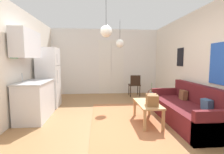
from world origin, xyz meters
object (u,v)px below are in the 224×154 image
pendant_lamp_near (106,31)px  pendant_lamp_far (120,44)px  couch (188,111)px  handbag (152,100)px  bamboo_vase (152,97)px  refrigerator (49,78)px  accent_chair (135,84)px  coffee_table (147,106)px

pendant_lamp_near → pendant_lamp_far: bearing=75.0°
couch → handbag: (-0.90, -0.15, 0.30)m
bamboo_vase → pendant_lamp_near: pendant_lamp_near is taller
couch → pendant_lamp_near: pendant_lamp_near is taller
refrigerator → accent_chair: 3.15m
refrigerator → handbag: bearing=-33.7°
bamboo_vase → accent_chair: (0.21, 2.67, -0.09)m
coffee_table → bamboo_vase: (0.11, 0.07, 0.17)m
couch → refrigerator: refrigerator is taller
refrigerator → couch: bearing=-24.3°
handbag → refrigerator: bearing=146.3°
accent_chair → pendant_lamp_far: size_ratio=0.96×
couch → handbag: 0.96m
coffee_table → accent_chair: size_ratio=1.20×
bamboo_vase → handbag: bearing=-106.1°
bamboo_vase → handbag: bamboo_vase is taller
coffee_table → handbag: (0.03, -0.21, 0.18)m
bamboo_vase → pendant_lamp_far: size_ratio=0.51×
bamboo_vase → pendant_lamp_far: (-0.50, 1.73, 1.35)m
handbag → refrigerator: (-2.58, 1.72, 0.31)m
refrigerator → pendant_lamp_far: bearing=7.6°
refrigerator → coffee_table: bearing=-30.7°
handbag → pendant_lamp_near: 1.69m
pendant_lamp_near → couch: bearing=4.2°
refrigerator → accent_chair: refrigerator is taller
coffee_table → handbag: 0.28m
couch → pendant_lamp_far: 2.81m
handbag → couch: bearing=9.8°
couch → refrigerator: (-3.48, 1.57, 0.61)m
pendant_lamp_far → coffee_table: bearing=-77.8°
bamboo_vase → accent_chair: bamboo_vase is taller
coffee_table → handbag: size_ratio=2.82×
refrigerator → bamboo_vase: bearing=-28.4°
accent_chair → bamboo_vase: bearing=85.3°
coffee_table → pendant_lamp_near: (-0.92, -0.19, 1.57)m
bamboo_vase → handbag: (-0.08, -0.28, 0.01)m
couch → refrigerator: bearing=155.7°
coffee_table → refrigerator: 3.01m
refrigerator → accent_chair: size_ratio=2.15×
couch → bamboo_vase: bamboo_vase is taller
accent_chair → pendant_lamp_near: 3.52m
refrigerator → pendant_lamp_far: (2.16, 0.29, 1.04)m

